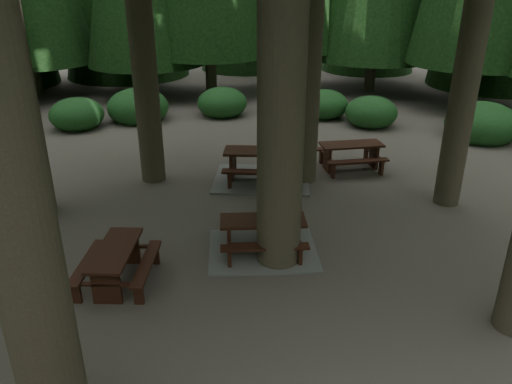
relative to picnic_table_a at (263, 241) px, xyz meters
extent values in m
plane|color=#534A43|center=(-0.58, -0.59, -0.24)|extent=(80.00, 80.00, 0.00)
cube|color=gray|center=(0.00, 0.00, -0.22)|extent=(2.39, 2.08, 0.05)
cube|color=#311A0E|center=(0.00, 0.00, 0.46)|extent=(1.76, 0.90, 0.06)
cube|color=#311A0E|center=(0.08, 0.56, 0.18)|extent=(1.70, 0.48, 0.05)
cube|color=#311A0E|center=(-0.08, -0.56, 0.18)|extent=(1.70, 0.48, 0.05)
cube|color=#311A0E|center=(-0.67, 0.10, 0.10)|extent=(0.15, 0.52, 0.67)
cube|color=#311A0E|center=(-0.67, 0.10, 0.15)|extent=(0.27, 1.35, 0.06)
cube|color=#311A0E|center=(0.67, -0.10, 0.10)|extent=(0.15, 0.52, 0.67)
cube|color=#311A0E|center=(0.67, -0.10, 0.15)|extent=(0.27, 1.35, 0.06)
cube|color=#311A0E|center=(0.00, 0.00, -0.07)|extent=(1.40, 0.28, 0.07)
cube|color=#311A0E|center=(-2.80, -0.52, 0.43)|extent=(0.98, 1.71, 0.05)
cube|color=#311A0E|center=(-3.33, -0.40, 0.16)|extent=(0.59, 1.61, 0.04)
cube|color=#311A0E|center=(-2.28, -0.64, 0.16)|extent=(0.59, 1.61, 0.04)
cube|color=#311A0E|center=(-2.95, -1.14, 0.08)|extent=(0.49, 0.18, 0.64)
cube|color=#311A0E|center=(-2.95, -1.14, 0.13)|extent=(1.28, 0.37, 0.05)
cube|color=#311A0E|center=(-2.66, 0.11, 0.08)|extent=(0.49, 0.18, 0.64)
cube|color=#311A0E|center=(-2.66, 0.11, 0.13)|extent=(1.28, 0.37, 0.05)
cube|color=#311A0E|center=(-2.80, -0.52, -0.08)|extent=(0.38, 1.32, 0.07)
cube|color=gray|center=(0.78, 3.72, -0.22)|extent=(2.99, 2.68, 0.05)
cube|color=#311A0E|center=(0.78, 3.72, 0.59)|extent=(2.12, 1.26, 0.07)
cube|color=#311A0E|center=(0.96, 4.36, 0.25)|extent=(1.99, 0.78, 0.06)
cube|color=#311A0E|center=(0.61, 3.08, 0.25)|extent=(1.99, 0.78, 0.06)
cube|color=#311A0E|center=(0.02, 3.93, 0.16)|extent=(0.24, 0.61, 0.79)
cube|color=#311A0E|center=(0.02, 3.93, 0.22)|extent=(0.50, 1.57, 0.07)
cube|color=#311A0E|center=(1.55, 3.52, 0.16)|extent=(0.24, 0.61, 0.79)
cube|color=#311A0E|center=(1.55, 3.52, 0.22)|extent=(0.50, 1.57, 0.07)
cube|color=#311A0E|center=(0.78, 3.72, -0.04)|extent=(1.62, 0.52, 0.09)
cube|color=#311A0E|center=(3.47, 4.06, 0.49)|extent=(1.77, 0.74, 0.06)
cube|color=#311A0E|center=(3.49, 4.64, 0.19)|extent=(1.75, 0.31, 0.05)
cube|color=#311A0E|center=(3.45, 3.48, 0.19)|extent=(1.75, 0.31, 0.05)
cube|color=#311A0E|center=(2.77, 4.08, 0.11)|extent=(0.10, 0.54, 0.70)
cube|color=#311A0E|center=(2.77, 4.08, 0.17)|extent=(0.13, 1.41, 0.06)
cube|color=#311A0E|center=(4.16, 4.03, 0.11)|extent=(0.10, 0.54, 0.70)
cube|color=#311A0E|center=(4.16, 4.03, 0.17)|extent=(0.13, 1.41, 0.06)
cube|color=#311A0E|center=(3.47, 4.06, -0.07)|extent=(1.45, 0.13, 0.08)
ellipsoid|color=#1E5827|center=(8.86, 5.86, 0.16)|extent=(2.42, 2.42, 1.49)
ellipsoid|color=#1E5827|center=(5.86, 8.10, 0.16)|extent=(1.90, 1.90, 1.17)
ellipsoid|color=#1E5827|center=(4.56, 9.58, 0.16)|extent=(1.84, 1.84, 1.13)
ellipsoid|color=#1E5827|center=(0.72, 10.66, 0.16)|extent=(1.95, 1.95, 1.20)
ellipsoid|color=#1E5827|center=(-2.51, 10.62, 0.16)|extent=(2.31, 2.31, 1.42)
ellipsoid|color=#1E5827|center=(-4.67, 9.97, 0.16)|extent=(1.93, 1.93, 1.19)
camera|label=1|loc=(-1.92, -8.54, 4.92)|focal=35.00mm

